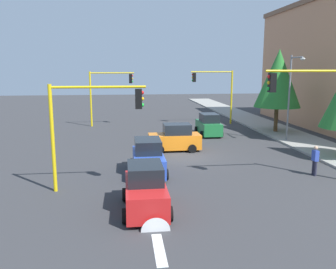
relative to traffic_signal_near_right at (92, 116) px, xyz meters
name	(u,v)px	position (x,y,z in m)	size (l,w,h in m)	color
ground_plane	(185,157)	(-6.00, 5.63, -3.72)	(120.00, 120.00, 0.00)	#353538
sidewalk_kerb	(295,138)	(-11.00, 16.13, -3.65)	(80.00, 4.00, 0.15)	gray
lane_arrow_near	(157,238)	(5.51, 2.63, -3.71)	(2.40, 1.10, 1.10)	silver
traffic_signal_near_right	(92,116)	(0.00, 0.00, 0.00)	(0.36, 4.59, 5.23)	yellow
traffic_signal_near_left	(315,103)	(0.00, 11.37, 0.49)	(0.36, 4.59, 5.97)	yellow
traffic_signal_far_right	(108,88)	(-20.00, -0.07, 0.29)	(0.36, 4.59, 5.66)	yellow
traffic_signal_far_left	(216,86)	(-20.00, 11.34, 0.35)	(0.36, 4.59, 5.76)	yellow
street_lamp_curbside	(292,89)	(-9.61, 14.83, 0.63)	(2.15, 0.28, 7.00)	slate
tree_roadside_mid	(278,79)	(-14.00, 15.63, 1.33)	(4.22, 4.22, 7.70)	brown
car_orange	(175,138)	(-8.00, 5.22, -2.82)	(2.07, 3.77, 1.98)	orange
car_red	(145,190)	(2.88, 2.38, -2.82)	(3.85, 1.98, 1.98)	red
car_blue	(148,158)	(-2.42, 2.85, -2.82)	(4.07, 1.99, 1.98)	blue
car_green	(209,125)	(-13.66, 9.11, -2.82)	(3.88, 1.98, 1.98)	#1E7238
pedestrian_crossing	(315,160)	(-0.88, 12.13, -2.81)	(0.40, 0.24, 1.70)	#262638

